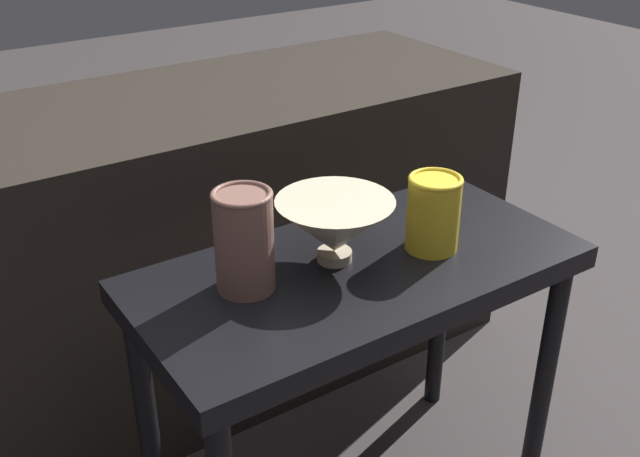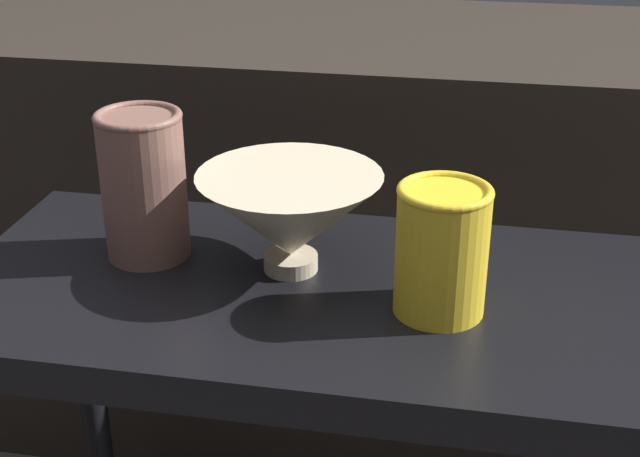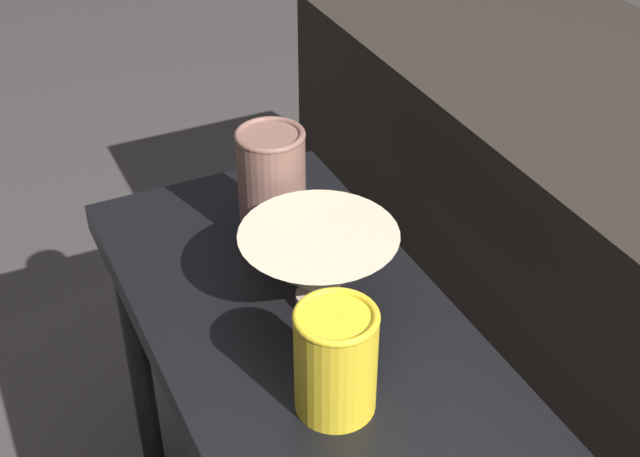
{
  "view_description": "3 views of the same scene",
  "coord_description": "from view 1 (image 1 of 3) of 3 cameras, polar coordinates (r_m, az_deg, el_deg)",
  "views": [
    {
      "loc": [
        -0.63,
        -0.83,
        1.16
      ],
      "look_at": [
        -0.06,
        0.02,
        0.62
      ],
      "focal_mm": 42.0,
      "sensor_mm": 36.0,
      "label": 1
    },
    {
      "loc": [
        0.16,
        -0.78,
        0.99
      ],
      "look_at": [
        0.0,
        0.03,
        0.59
      ],
      "focal_mm": 50.0,
      "sensor_mm": 36.0,
      "label": 2
    },
    {
      "loc": [
        0.73,
        -0.33,
        1.26
      ],
      "look_at": [
        -0.05,
        0.04,
        0.64
      ],
      "focal_mm": 50.0,
      "sensor_mm": 36.0,
      "label": 3
    }
  ],
  "objects": [
    {
      "name": "vase_colorful_right",
      "position": [
        1.24,
        8.63,
        1.25
      ],
      "size": [
        0.09,
        0.09,
        0.13
      ],
      "color": "gold",
      "rests_on": "table"
    },
    {
      "name": "couch_backdrop",
      "position": [
        1.72,
        -7.99,
        -0.82
      ],
      "size": [
        1.34,
        0.5,
        0.68
      ],
      "color": "black",
      "rests_on": "ground_plane"
    },
    {
      "name": "bowl",
      "position": [
        1.19,
        1.14,
        0.13
      ],
      "size": [
        0.19,
        0.19,
        0.11
      ],
      "color": "#C1B293",
      "rests_on": "table"
    },
    {
      "name": "vase_textured_left",
      "position": [
        1.11,
        -5.81,
        -0.87
      ],
      "size": [
        0.09,
        0.09,
        0.16
      ],
      "color": "brown",
      "rests_on": "table"
    },
    {
      "name": "table",
      "position": [
        1.25,
        2.88,
        -5.53
      ],
      "size": [
        0.74,
        0.36,
        0.54
      ],
      "color": "black",
      "rests_on": "ground_plane"
    }
  ]
}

